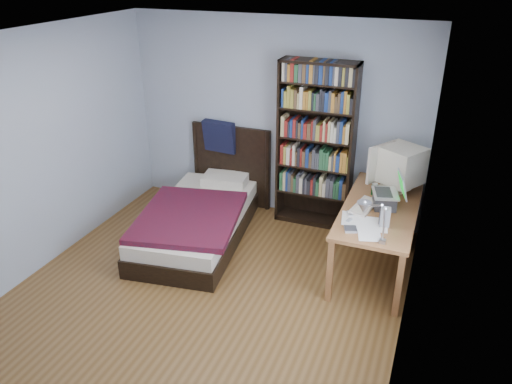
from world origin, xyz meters
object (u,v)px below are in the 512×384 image
at_px(speaker, 385,217).
at_px(bookshelf, 316,146).
at_px(crt_monitor, 399,165).
at_px(laptop, 387,198).
at_px(desk_lamp, 368,211).
at_px(bed, 201,215).
at_px(keyboard, 364,207).
at_px(soda_can, 374,189).
at_px(desk, 384,213).

height_order(speaker, bookshelf, bookshelf).
xyz_separation_m(crt_monitor, laptop, (-0.04, -0.50, -0.18)).
xyz_separation_m(desk_lamp, speaker, (0.08, 0.70, -0.39)).
distance_m(desk_lamp, bookshelf, 2.07).
xyz_separation_m(speaker, bookshelf, (-1.01, 1.14, 0.20)).
bearing_deg(bookshelf, bed, -145.52).
distance_m(desk_lamp, speaker, 0.81).
relative_size(crt_monitor, laptop, 1.55).
xyz_separation_m(laptop, bookshelf, (-0.97, 0.74, 0.19)).
xyz_separation_m(crt_monitor, bookshelf, (-1.01, 0.24, 0.01)).
relative_size(crt_monitor, bed, 0.28).
bearing_deg(speaker, bed, 164.12).
bearing_deg(keyboard, speaker, -38.86).
distance_m(soda_can, bed, 2.08).
bearing_deg(keyboard, bookshelf, 143.57).
xyz_separation_m(laptop, speaker, (0.04, -0.40, -0.02)).
xyz_separation_m(laptop, keyboard, (-0.21, -0.10, -0.10)).
distance_m(laptop, keyboard, 0.25).
distance_m(crt_monitor, bookshelf, 1.04).
relative_size(desk_lamp, bed, 0.27).
xyz_separation_m(soda_can, bookshelf, (-0.80, 0.47, 0.23)).
relative_size(desk_lamp, soda_can, 4.77).
relative_size(desk_lamp, keyboard, 1.36).
distance_m(desk, desk_lamp, 1.76).
distance_m(soda_can, bookshelf, 0.96).
height_order(desk, laptop, laptop).
bearing_deg(laptop, desk, 95.95).
distance_m(laptop, soda_can, 0.32).
height_order(crt_monitor, speaker, crt_monitor).
distance_m(laptop, bookshelf, 1.23).
height_order(crt_monitor, keyboard, crt_monitor).
height_order(keyboard, bed, bed).
bearing_deg(soda_can, bed, -170.32).
relative_size(keyboard, speaker, 2.36).
bearing_deg(desk_lamp, desk, 90.31).
bearing_deg(crt_monitor, bookshelf, 166.50).
height_order(desk, soda_can, soda_can).
bearing_deg(crt_monitor, speaker, -89.83).
bearing_deg(soda_can, desk_lamp, -84.86).
relative_size(laptop, bookshelf, 0.20).
bearing_deg(speaker, keyboard, 122.53).
bearing_deg(bookshelf, crt_monitor, -13.50).
xyz_separation_m(laptop, desk_lamp, (-0.04, -1.10, 0.37)).
bearing_deg(bookshelf, speaker, -48.35).
bearing_deg(soda_can, desk, 60.55).
bearing_deg(bookshelf, soda_can, -30.33).
height_order(desk, keyboard, keyboard).
height_order(desk, desk_lamp, desk_lamp).
relative_size(bookshelf, bed, 0.92).
relative_size(desk, speaker, 8.98).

